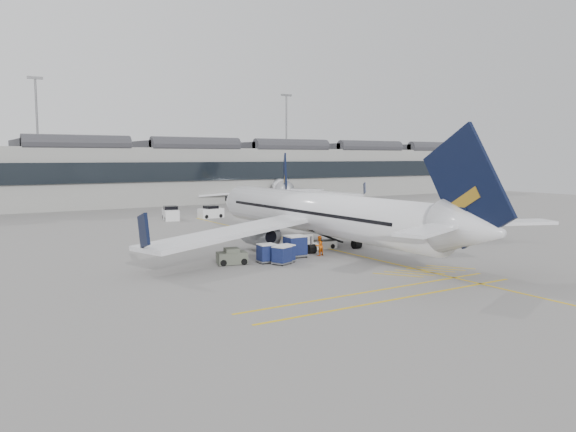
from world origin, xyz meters
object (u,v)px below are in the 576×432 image
pushback_tug (232,257)px  belt_loader (315,243)px  ramp_agent_a (294,244)px  ramp_agent_b (319,246)px  baggage_cart_a (282,255)px  airliner_main (323,214)px

pushback_tug → belt_loader: bearing=28.6°
ramp_agent_a → ramp_agent_b: size_ratio=0.86×
baggage_cart_a → pushback_tug: bearing=124.5°
airliner_main → belt_loader: (-0.73, 0.24, -2.87)m
airliner_main → belt_loader: 2.98m
belt_loader → pushback_tug: size_ratio=1.80×
pushback_tug → ramp_agent_a: bearing=28.5°
pushback_tug → baggage_cart_a: bearing=-20.1°
baggage_cart_a → ramp_agent_b: ramp_agent_b is taller
belt_loader → pushback_tug: (-10.90, -3.02, 0.04)m
ramp_agent_a → pushback_tug: bearing=175.9°
ramp_agent_b → pushback_tug: (-8.82, 0.62, -0.32)m
belt_loader → pushback_tug: belt_loader is taller
ramp_agent_a → ramp_agent_b: 2.96m
baggage_cart_a → ramp_agent_a: size_ratio=1.14×
belt_loader → ramp_agent_b: bearing=-112.8°
airliner_main → belt_loader: size_ratio=8.80×
ramp_agent_a → pushback_tug: size_ratio=0.59×
ramp_agent_b → pushback_tug: ramp_agent_b is taller
airliner_main → baggage_cart_a: (-8.01, -5.15, -2.61)m
belt_loader → ramp_agent_a: size_ratio=3.08×
airliner_main → ramp_agent_b: bearing=-129.7°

